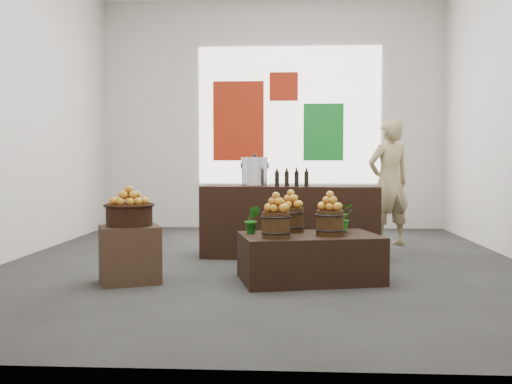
# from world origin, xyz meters

# --- Properties ---
(ground) EXTENTS (7.00, 7.00, 0.00)m
(ground) POSITION_xyz_m (0.00, 0.00, 0.00)
(ground) COLOR #31312F
(ground) RESTS_ON ground
(back_wall) EXTENTS (6.00, 0.04, 4.00)m
(back_wall) POSITION_xyz_m (0.00, 3.50, 2.00)
(back_wall) COLOR silver
(back_wall) RESTS_ON ground
(back_opening) EXTENTS (3.20, 0.02, 2.40)m
(back_opening) POSITION_xyz_m (0.30, 3.48, 2.00)
(back_opening) COLOR white
(back_opening) RESTS_ON back_wall
(deco_red_left) EXTENTS (0.90, 0.04, 1.40)m
(deco_red_left) POSITION_xyz_m (-0.60, 3.47, 1.90)
(deco_red_left) COLOR #A0220C
(deco_red_left) RESTS_ON back_wall
(deco_green_right) EXTENTS (0.70, 0.04, 1.00)m
(deco_green_right) POSITION_xyz_m (0.90, 3.47, 1.70)
(deco_green_right) COLOR #137D26
(deco_green_right) RESTS_ON back_wall
(deco_red_upper) EXTENTS (0.50, 0.04, 0.50)m
(deco_red_upper) POSITION_xyz_m (0.20, 3.47, 2.50)
(deco_red_upper) COLOR #A0220C
(deco_red_upper) RESTS_ON back_wall
(crate) EXTENTS (0.69, 0.63, 0.55)m
(crate) POSITION_xyz_m (-1.26, -1.22, 0.28)
(crate) COLOR #462F20
(crate) RESTS_ON ground
(wicker_basket) EXTENTS (0.44, 0.44, 0.20)m
(wicker_basket) POSITION_xyz_m (-1.26, -1.22, 0.66)
(wicker_basket) COLOR black
(wicker_basket) RESTS_ON crate
(apples_in_basket) EXTENTS (0.35, 0.35, 0.19)m
(apples_in_basket) POSITION_xyz_m (-1.26, -1.22, 0.85)
(apples_in_basket) COLOR maroon
(apples_in_basket) RESTS_ON wicker_basket
(display_table) EXTENTS (1.48, 1.10, 0.46)m
(display_table) POSITION_xyz_m (0.49, -1.05, 0.23)
(display_table) COLOR black
(display_table) RESTS_ON ground
(apple_bucket_front_left) EXTENTS (0.27, 0.27, 0.25)m
(apple_bucket_front_left) POSITION_xyz_m (0.17, -1.31, 0.58)
(apple_bucket_front_left) COLOR #3B2710
(apple_bucket_front_left) RESTS_ON display_table
(apples_in_bucket_front_left) EXTENTS (0.20, 0.20, 0.18)m
(apples_in_bucket_front_left) POSITION_xyz_m (0.17, -1.31, 0.79)
(apples_in_bucket_front_left) COLOR maroon
(apples_in_bucket_front_left) RESTS_ON apple_bucket_front_left
(apple_bucket_front_right) EXTENTS (0.27, 0.27, 0.25)m
(apple_bucket_front_right) POSITION_xyz_m (0.68, -1.11, 0.58)
(apple_bucket_front_right) COLOR #3B2710
(apple_bucket_front_right) RESTS_ON display_table
(apples_in_bucket_front_right) EXTENTS (0.20, 0.20, 0.18)m
(apples_in_bucket_front_right) POSITION_xyz_m (0.68, -1.11, 0.79)
(apples_in_bucket_front_right) COLOR maroon
(apples_in_bucket_front_right) RESTS_ON apple_bucket_front_right
(apple_bucket_rear) EXTENTS (0.27, 0.27, 0.25)m
(apple_bucket_rear) POSITION_xyz_m (0.31, -0.84, 0.58)
(apple_bucket_rear) COLOR #3B2710
(apple_bucket_rear) RESTS_ON display_table
(apples_in_bucket_rear) EXTENTS (0.20, 0.20, 0.18)m
(apples_in_bucket_rear) POSITION_xyz_m (0.31, -0.84, 0.79)
(apples_in_bucket_rear) COLOR maroon
(apples_in_bucket_rear) RESTS_ON apple_bucket_rear
(herb_garnish_right) EXTENTS (0.28, 0.25, 0.29)m
(herb_garnish_right) POSITION_xyz_m (0.82, -0.82, 0.61)
(herb_garnish_right) COLOR #166214
(herb_garnish_right) RESTS_ON display_table
(herb_garnish_left) EXTENTS (0.16, 0.13, 0.28)m
(herb_garnish_left) POSITION_xyz_m (-0.08, -1.00, 0.60)
(herb_garnish_left) COLOR #166214
(herb_garnish_left) RESTS_ON display_table
(counter) EXTENTS (2.19, 0.81, 0.88)m
(counter) POSITION_xyz_m (0.31, 0.40, 0.44)
(counter) COLOR black
(counter) RESTS_ON ground
(stock_pot_left) EXTENTS (0.33, 0.33, 0.33)m
(stock_pot_left) POSITION_xyz_m (-0.13, 0.43, 1.05)
(stock_pot_left) COLOR silver
(stock_pot_left) RESTS_ON counter
(oil_cruets) EXTENTS (0.32, 0.08, 0.24)m
(oil_cruets) POSITION_xyz_m (0.29, 0.19, 1.00)
(oil_cruets) COLOR black
(oil_cruets) RESTS_ON counter
(shopper) EXTENTS (0.76, 0.64, 1.77)m
(shopper) POSITION_xyz_m (1.69, 1.39, 0.89)
(shopper) COLOR #97895D
(shopper) RESTS_ON ground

